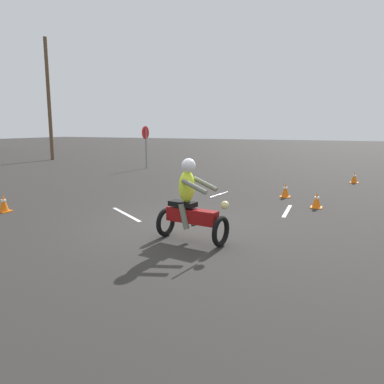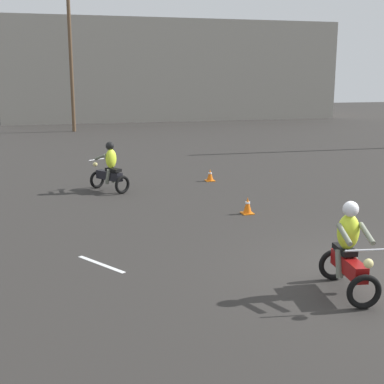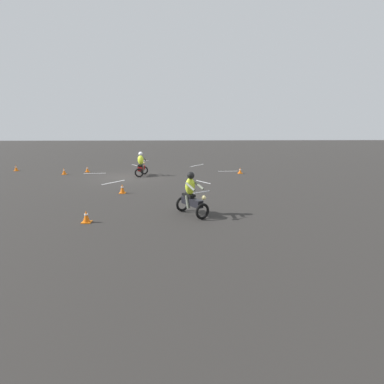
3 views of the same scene
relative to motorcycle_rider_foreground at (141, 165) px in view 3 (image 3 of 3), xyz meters
name	(u,v)px [view 3 (image 3 of 3)]	position (x,y,z in m)	size (l,w,h in m)	color
ground_plane	(127,177)	(0.91, 0.65, -0.73)	(120.00, 120.00, 0.00)	#2D2B28
motorcycle_rider_foreground	(141,165)	(0.00, 0.00, 0.00)	(0.83, 1.55, 1.66)	black
motorcycle_rider_background	(191,196)	(-3.09, 9.65, 0.00)	(1.27, 1.50, 1.66)	black
traffic_cone_near_left	(16,168)	(9.96, -2.80, -0.51)	(0.32, 0.32, 0.44)	orange
traffic_cone_near_right	(240,171)	(-7.04, -0.78, -0.52)	(0.32, 0.32, 0.42)	orange
traffic_cone_mid_center	(86,217)	(0.63, 10.44, -0.51)	(0.32, 0.32, 0.44)	orange
traffic_cone_mid_left	(122,189)	(0.27, 5.65, -0.50)	(0.32, 0.32, 0.48)	orange
traffic_cone_far_right	(87,169)	(4.29, -1.95, -0.51)	(0.32, 0.32, 0.44)	orange
traffic_cone_far_center	(64,171)	(5.58, -0.83, -0.50)	(0.32, 0.32, 0.46)	orange
lane_stripe_e	(95,173)	(3.55, -1.27, -0.72)	(0.10, 1.59, 0.01)	silver
lane_stripe_ne	(114,182)	(1.39, 2.50, -0.72)	(0.10, 1.83, 0.01)	silver
lane_stripe_nw	(203,182)	(-4.08, 2.59, -0.72)	(0.10, 1.45, 0.01)	silver
lane_stripe_w	(228,171)	(-6.36, -1.97, -0.72)	(0.10, 1.55, 0.01)	silver
lane_stripe_sw	(197,165)	(-4.20, -5.71, -0.72)	(0.10, 2.16, 0.01)	silver
lane_stripe_se	(136,165)	(1.21, -5.82, -0.72)	(0.10, 1.74, 0.01)	silver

